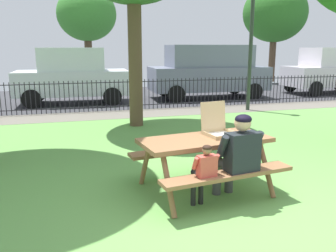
{
  "coord_description": "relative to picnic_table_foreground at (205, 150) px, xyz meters",
  "views": [
    {
      "loc": [
        -1.95,
        -3.52,
        1.99
      ],
      "look_at": [
        -0.44,
        1.85,
        0.75
      ],
      "focal_mm": 37.82,
      "sensor_mm": 36.0,
      "label": 1
    }
  ],
  "objects": [
    {
      "name": "pizza_slice_on_table",
      "position": [
        0.6,
        0.01,
        0.18
      ],
      "size": [
        0.23,
        0.25,
        0.02
      ],
      "color": "#E1C949",
      "rests_on": "picnic_table_foreground"
    },
    {
      "name": "street_asphalt",
      "position": [
        0.18,
        10.13,
        -0.6
      ],
      "size": [
        28.0,
        6.56,
        0.01
      ],
      "primitive_type": "cube",
      "color": "#38383D"
    },
    {
      "name": "parked_car_right",
      "position": [
        3.58,
        8.73,
        0.5
      ],
      "size": [
        4.65,
        2.06,
        2.08
      ],
      "color": "slate",
      "rests_on": "ground"
    },
    {
      "name": "adult_at_table",
      "position": [
        0.26,
        -0.47,
        0.06
      ],
      "size": [
        0.63,
        0.63,
        1.19
      ],
      "color": "#3F3F3F",
      "rests_on": "ground"
    },
    {
      "name": "pizza_box_open",
      "position": [
        0.24,
        0.14,
        0.28
      ],
      "size": [
        0.47,
        0.5,
        0.46
      ],
      "color": "tan",
      "rests_on": "picnic_table_foreground"
    },
    {
      "name": "cobblestone_walkway",
      "position": [
        0.18,
        6.15,
        -0.6
      ],
      "size": [
        28.0,
        1.4,
        0.01
      ],
      "primitive_type": "cube",
      "color": "slate"
    },
    {
      "name": "parked_car_center",
      "position": [
        -1.63,
        8.73,
        0.41
      ],
      "size": [
        3.97,
        1.96,
        1.98
      ],
      "color": "white",
      "rests_on": "ground"
    },
    {
      "name": "ground",
      "position": [
        0.18,
        0.98,
        -0.61
      ],
      "size": [
        28.0,
        11.73,
        0.02
      ],
      "primitive_type": "cube",
      "color": "#649F4B"
    },
    {
      "name": "far_tree_center",
      "position": [
        9.82,
        14.27,
        3.28
      ],
      "size": [
        3.62,
        3.62,
        5.53
      ],
      "color": "brown",
      "rests_on": "ground"
    },
    {
      "name": "parked_car_far_right",
      "position": [
        9.28,
        8.73,
        0.41
      ],
      "size": [
        3.91,
        1.86,
        1.98
      ],
      "color": "silver",
      "rests_on": "ground"
    },
    {
      "name": "iron_fence_streetside",
      "position": [
        0.18,
        6.85,
        -0.09
      ],
      "size": [
        21.71,
        0.03,
        0.99
      ],
      "color": "black",
      "rests_on": "ground"
    },
    {
      "name": "lamp_post_walkway",
      "position": [
        3.78,
        5.8,
        2.24
      ],
      "size": [
        0.28,
        0.28,
        4.74
      ],
      "color": "#2D382D",
      "rests_on": "ground"
    },
    {
      "name": "child_at_table",
      "position": [
        -0.24,
        -0.57,
        -0.08
      ],
      "size": [
        0.35,
        0.35,
        0.86
      ],
      "color": "black",
      "rests_on": "ground"
    },
    {
      "name": "picnic_table_foreground",
      "position": [
        0.0,
        0.0,
        0.0
      ],
      "size": [
        1.99,
        1.71,
        0.79
      ],
      "color": "#8B5E3C",
      "rests_on": "ground"
    },
    {
      "name": "far_tree_midleft",
      "position": [
        -0.72,
        14.27,
        2.96
      ],
      "size": [
        2.92,
        2.92,
        4.91
      ],
      "color": "brown",
      "rests_on": "ground"
    }
  ]
}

